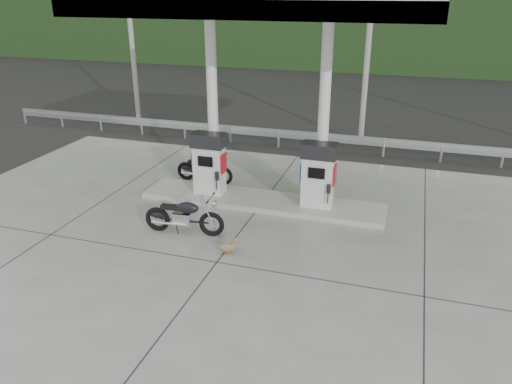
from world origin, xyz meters
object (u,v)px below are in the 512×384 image
(gas_pump_right, at_px, (318,175))
(motorcycle_left, at_px, (204,169))
(duck, at_px, (227,248))
(motorcycle_right, at_px, (184,216))
(gas_pump_left, at_px, (209,163))

(gas_pump_right, distance_m, motorcycle_left, 4.04)
(gas_pump_right, relative_size, duck, 3.75)
(motorcycle_left, xyz_separation_m, motorcycle_right, (0.92, -3.47, 0.04))
(duck, bearing_deg, gas_pump_left, 98.55)
(gas_pump_right, bearing_deg, motorcycle_right, -140.86)
(gas_pump_right, bearing_deg, motorcycle_left, 164.11)
(gas_pump_left, relative_size, motorcycle_right, 0.93)
(motorcycle_left, bearing_deg, motorcycle_right, -73.21)
(gas_pump_right, xyz_separation_m, motorcycle_right, (-2.92, -2.37, -0.59))
(motorcycle_left, relative_size, motorcycle_right, 0.92)
(gas_pump_left, xyz_separation_m, gas_pump_right, (3.20, 0.00, 0.00))
(motorcycle_right, xyz_separation_m, duck, (1.42, -0.70, -0.29))
(gas_pump_left, bearing_deg, gas_pump_right, 0.00)
(gas_pump_right, relative_size, motorcycle_right, 0.93)
(duck, bearing_deg, gas_pump_right, 43.61)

